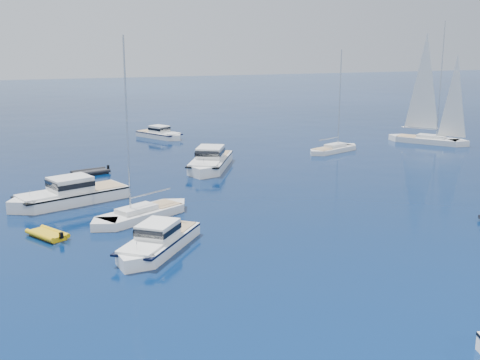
% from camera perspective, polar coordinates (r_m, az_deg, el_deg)
% --- Properties ---
extents(ground, '(400.00, 400.00, 0.00)m').
position_cam_1_polar(ground, '(34.81, 15.40, -11.14)').
color(ground, navy).
rests_on(ground, ground).
extents(motor_cruiser_left, '(8.13, 9.27, 2.49)m').
position_cam_1_polar(motor_cruiser_left, '(41.70, -7.84, -6.63)').
color(motor_cruiser_left, white).
rests_on(motor_cruiser_left, ground).
extents(motor_cruiser_centre, '(11.83, 7.24, 2.98)m').
position_cam_1_polar(motor_cruiser_centre, '(54.94, -15.86, -2.13)').
color(motor_cruiser_centre, silver).
rests_on(motor_cruiser_centre, ground).
extents(motor_cruiser_distant, '(8.58, 12.06, 3.08)m').
position_cam_1_polar(motor_cruiser_distant, '(67.05, -2.86, 1.11)').
color(motor_cruiser_distant, white).
rests_on(motor_cruiser_distant, ground).
extents(motor_cruiser_horizon, '(6.57, 8.78, 2.26)m').
position_cam_1_polar(motor_cruiser_horizon, '(88.39, -7.54, 3.97)').
color(motor_cruiser_horizon, white).
rests_on(motor_cruiser_horizon, ground).
extents(sailboat_mid_l, '(10.12, 7.29, 14.90)m').
position_cam_1_polar(sailboat_mid_l, '(49.13, -9.34, -3.59)').
color(sailboat_mid_l, silver).
rests_on(sailboat_mid_l, ground).
extents(sailboat_centre, '(9.20, 5.68, 13.23)m').
position_cam_1_polar(sailboat_centre, '(77.78, 8.82, 2.66)').
color(sailboat_centre, silver).
rests_on(sailboat_centre, ground).
extents(sailboat_sails_r, '(9.49, 10.93, 16.97)m').
position_cam_1_polar(sailboat_sails_r, '(87.25, 17.31, 3.36)').
color(sailboat_sails_r, silver).
rests_on(sailboat_sails_r, ground).
extents(tender_yellow, '(3.45, 4.01, 0.95)m').
position_cam_1_polar(tender_yellow, '(46.16, -17.72, -5.18)').
color(tender_yellow, gold).
rests_on(tender_yellow, ground).
extents(tender_grey_far, '(4.44, 3.12, 0.95)m').
position_cam_1_polar(tender_grey_far, '(66.08, -13.95, 0.55)').
color(tender_grey_far, black).
rests_on(tender_grey_far, ground).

